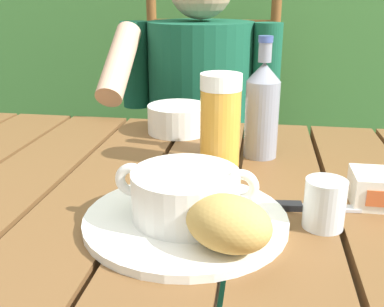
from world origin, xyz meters
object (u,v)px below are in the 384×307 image
Objects in this scene: serving_plate at (186,219)px; bread_roll at (228,223)px; water_glass_small at (325,204)px; table_knife at (300,207)px; beer_glass at (220,121)px; diner_bowl at (178,119)px; soup_bowl at (186,193)px; beer_bottle at (262,108)px; chair_near_diner at (206,158)px; person_eating at (197,118)px.

serving_plate is 2.14× the size of bread_roll.
water_glass_small is at bearing 37.56° from bread_roll.
bread_roll is at bearing -49.40° from serving_plate.
serving_plate is 0.18m from table_knife.
beer_glass is 0.28m from water_glass_small.
beer_glass is (-0.04, 0.31, 0.04)m from bread_roll.
diner_bowl reaches higher than serving_plate.
water_glass_small is at bearing -61.19° from table_knife.
serving_plate is 1.44× the size of soup_bowl.
beer_bottle is (0.08, 0.07, 0.01)m from beer_glass.
chair_near_diner reaches higher than serving_plate.
soup_bowl is 0.86× the size of beer_bottle.
bread_roll is 0.96× the size of diner_bowl.
serving_plate is at bearing -84.63° from chair_near_diner.
person_eating reaches higher than serving_plate.
chair_near_diner is at bearing 98.95° from beer_glass.
beer_bottle is 0.30m from water_glass_small.
person_eating is at bearing 112.37° from beer_bottle.
beer_glass reaches higher than serving_plate.
table_knife is (0.16, 0.07, -0.00)m from serving_plate.
serving_plate is 1.66× the size of beer_glass.
person_eating is 0.75m from table_knife.
table_knife is (0.16, 0.07, -0.04)m from soup_bowl.
person_eating is 8.86× the size of bread_roll.
person_eating is 0.79m from soup_bowl.
diner_bowl is (-0.26, 0.37, 0.03)m from table_knife.
beer_bottle is 0.26m from table_knife.
soup_bowl is 0.10m from bread_roll.
serving_plate is at bearing 130.60° from bread_roll.
table_knife is (0.10, 0.15, -0.04)m from bread_roll.
table_knife is at bearing 22.98° from serving_plate.
beer_glass is 1.24× the size of diner_bowl.
beer_bottle is at bearing -35.20° from diner_bowl.
water_glass_small is at bearing 6.03° from soup_bowl.
beer_glass is at bearing 83.89° from soup_bowl.
soup_bowl is at bearing 104.04° from serving_plate.
serving_plate is 0.11m from bread_roll.
water_glass_small is (0.13, 0.10, -0.01)m from bread_roll.
chair_near_diner is 7.42× the size of diner_bowl.
soup_bowl is 0.45m from diner_bowl.
serving_plate is at bearing -83.01° from person_eating.
table_knife is at bearing 22.98° from soup_bowl.
beer_glass reaches higher than water_glass_small.
soup_bowl is at bearing -78.09° from diner_bowl.
table_knife is at bearing -74.23° from chair_near_diner.
diner_bowl is (-0.12, 0.20, -0.06)m from beer_glass.
beer_bottle reaches higher than diner_bowl.
bread_roll is at bearing -79.31° from person_eating.
chair_near_diner is 7.06× the size of table_knife.
serving_plate is 1.23× the size of beer_bottle.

